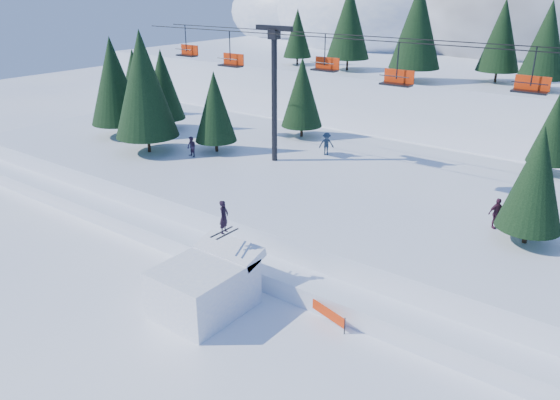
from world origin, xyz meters
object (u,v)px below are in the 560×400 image
Objects in this scene: jump_kicker at (205,285)px; chairlift at (395,87)px; banner_far at (408,328)px; banner_near at (325,311)px.

chairlift is (2.10, 16.02, 7.93)m from jump_kicker.
chairlift reaches higher than jump_kicker.
chairlift reaches higher than banner_far.
chairlift is 16.64m from banner_far.
banner_far is (3.88, 1.14, 0.00)m from banner_near.
banner_far is at bearing 22.58° from jump_kicker.
chairlift is at bearing 104.23° from banner_near.
banner_near is at bearing 26.69° from jump_kicker.
jump_kicker is 10.16m from banner_far.
jump_kicker is 18.00m from chairlift.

